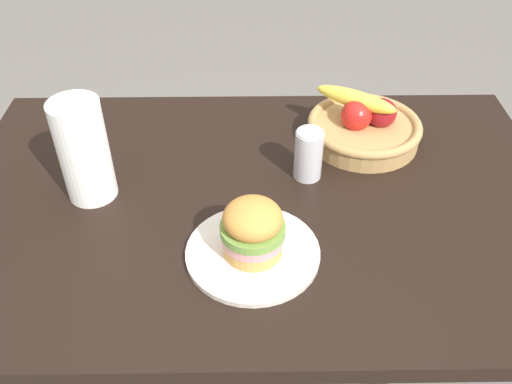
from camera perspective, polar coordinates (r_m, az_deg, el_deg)
ground_plane at (r=1.85m, az=0.16°, el=-18.47°), size 8.00×8.00×0.00m
dining_table at (r=1.34m, az=0.20°, el=-3.78°), size 1.40×0.90×0.75m
plate at (r=1.13m, az=-0.33°, el=-6.25°), size 0.27×0.27×0.01m
sandwich at (r=1.08m, az=-0.34°, el=-3.80°), size 0.13×0.13×0.12m
soda_can at (r=1.30m, az=5.42°, el=3.88°), size 0.07×0.07×0.13m
fruit_basket at (r=1.45m, az=11.04°, el=6.67°), size 0.29×0.29×0.14m
paper_towel_roll at (r=1.26m, az=-17.30°, el=4.06°), size 0.11×0.11×0.24m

